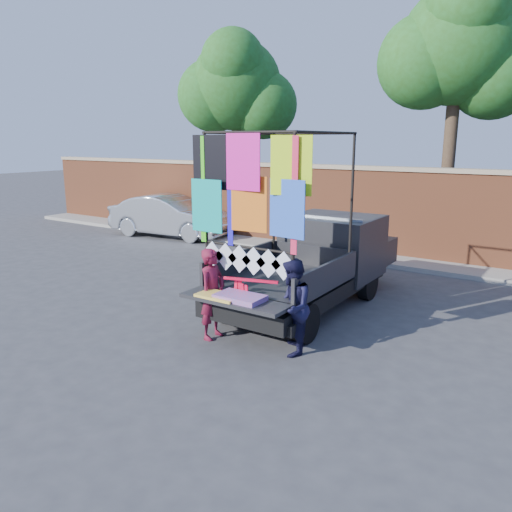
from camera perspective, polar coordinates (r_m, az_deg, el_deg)
The scene contains 10 objects.
ground at distance 8.94m, azimuth 0.85°, elevation -8.83°, with size 90.00×90.00×0.00m, color #38383A.
brick_wall at distance 14.81m, azimuth 15.84°, elevation 4.82°, with size 30.00×0.45×2.61m.
curb at distance 14.39m, azimuth 14.64°, elevation -0.48°, with size 30.00×1.20×0.12m, color gray.
tree_left at distance 18.74m, azimuth -2.37°, elevation 18.57°, with size 4.20×3.30×7.05m.
tree_mid at distance 15.65m, azimuth 22.08°, elevation 20.90°, with size 4.20×3.30×7.73m.
pickup_truck at distance 10.56m, azimuth 7.45°, elevation -0.49°, with size 2.20×5.53×3.48m.
sedan at distance 17.82m, azimuth -9.73°, elevation 4.53°, with size 1.54×4.42×1.46m, color silver.
woman at distance 8.55m, azimuth -4.99°, elevation -4.33°, with size 0.57×0.38×1.58m, color maroon.
man at distance 7.91m, azimuth 4.11°, elevation -5.86°, with size 0.75×0.59×1.55m, color black.
streamer_bundle at distance 8.20m, azimuth -1.26°, elevation -3.94°, with size 0.91×0.30×0.64m.
Camera 1 is at (4.51, -6.96, 3.35)m, focal length 35.00 mm.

